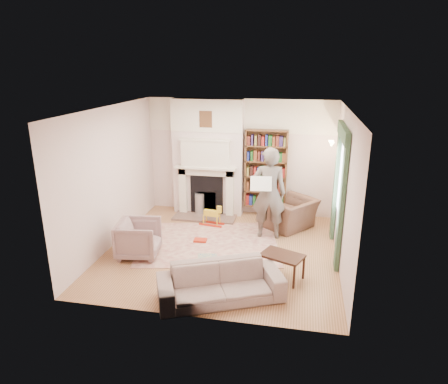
% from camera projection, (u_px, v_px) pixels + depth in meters
% --- Properties ---
extents(floor, '(4.50, 4.50, 0.00)m').
position_uv_depth(floor, '(222.00, 250.00, 8.01)').
color(floor, brown).
rests_on(floor, ground).
extents(ceiling, '(4.50, 4.50, 0.00)m').
position_uv_depth(ceiling, '(221.00, 109.00, 7.15)').
color(ceiling, white).
rests_on(ceiling, wall_back).
extents(wall_back, '(4.50, 0.00, 4.50)m').
position_uv_depth(wall_back, '(240.00, 157.00, 9.68)').
color(wall_back, beige).
rests_on(wall_back, floor).
extents(wall_front, '(4.50, 0.00, 4.50)m').
position_uv_depth(wall_front, '(189.00, 230.00, 5.48)').
color(wall_front, beige).
rests_on(wall_front, floor).
extents(wall_left, '(0.00, 4.50, 4.50)m').
position_uv_depth(wall_left, '(112.00, 177.00, 7.99)').
color(wall_left, beige).
rests_on(wall_left, floor).
extents(wall_right, '(0.00, 4.50, 4.50)m').
position_uv_depth(wall_right, '(344.00, 190.00, 7.17)').
color(wall_right, beige).
rests_on(wall_right, floor).
extents(fireplace, '(1.70, 0.58, 2.80)m').
position_uv_depth(fireplace, '(208.00, 158.00, 9.64)').
color(fireplace, beige).
rests_on(fireplace, floor).
extents(bookcase, '(1.00, 0.24, 1.85)m').
position_uv_depth(bookcase, '(266.00, 169.00, 9.51)').
color(bookcase, brown).
rests_on(bookcase, floor).
extents(window, '(0.02, 0.90, 1.30)m').
position_uv_depth(window, '(342.00, 182.00, 7.53)').
color(window, silver).
rests_on(window, wall_right).
extents(curtain_left, '(0.07, 0.32, 2.40)m').
position_uv_depth(curtain_left, '(341.00, 206.00, 6.96)').
color(curtain_left, '#2E482F').
rests_on(curtain_left, floor).
extents(curtain_right, '(0.07, 0.32, 2.40)m').
position_uv_depth(curtain_right, '(336.00, 184.00, 8.27)').
color(curtain_right, '#2E482F').
rests_on(curtain_right, floor).
extents(pelmet, '(0.09, 1.70, 0.24)m').
position_uv_depth(pelmet, '(344.00, 132.00, 7.25)').
color(pelmet, '#2E482F').
rests_on(pelmet, wall_right).
extents(wall_sconce, '(0.20, 0.24, 0.24)m').
position_uv_depth(wall_sconce, '(329.00, 146.00, 8.46)').
color(wall_sconce, gold).
rests_on(wall_sconce, wall_right).
extents(rug, '(3.19, 2.68, 0.01)m').
position_uv_depth(rug, '(209.00, 243.00, 8.32)').
color(rug, beige).
rests_on(rug, floor).
extents(armchair_reading, '(1.36, 1.38, 0.68)m').
position_uv_depth(armchair_reading, '(290.00, 214.00, 9.02)').
color(armchair_reading, '#482C26').
rests_on(armchair_reading, floor).
extents(armchair_left, '(0.89, 0.87, 0.71)m').
position_uv_depth(armchair_left, '(139.00, 238.00, 7.69)').
color(armchair_left, gray).
rests_on(armchair_left, floor).
extents(sofa, '(2.10, 1.49, 0.57)m').
position_uv_depth(sofa, '(220.00, 283.00, 6.28)').
color(sofa, '#B4A995').
rests_on(sofa, floor).
extents(man_reading, '(0.77, 0.55, 1.97)m').
position_uv_depth(man_reading, '(269.00, 193.00, 8.35)').
color(man_reading, '#5A5048').
rests_on(man_reading, floor).
extents(newspaper, '(0.44, 0.17, 0.29)m').
position_uv_depth(newspaper, '(261.00, 184.00, 8.11)').
color(newspaper, white).
rests_on(newspaper, man_reading).
extents(coffee_table, '(0.82, 0.69, 0.45)m').
position_uv_depth(coffee_table, '(282.00, 266.00, 6.91)').
color(coffee_table, '#351B12').
rests_on(coffee_table, floor).
extents(paraffin_heater, '(0.31, 0.31, 0.55)m').
position_uv_depth(paraffin_heater, '(200.00, 204.00, 9.84)').
color(paraffin_heater, '#ADB0B5').
rests_on(paraffin_heater, floor).
extents(rocking_horse, '(0.59, 0.31, 0.49)m').
position_uv_depth(rocking_horse, '(212.00, 215.00, 9.17)').
color(rocking_horse, gold).
rests_on(rocking_horse, rug).
extents(board_game, '(0.43, 0.43, 0.03)m').
position_uv_depth(board_game, '(207.00, 258.00, 7.61)').
color(board_game, '#E0C84F').
rests_on(board_game, rug).
extents(game_box_lid, '(0.28, 0.19, 0.04)m').
position_uv_depth(game_box_lid, '(200.00, 240.00, 8.38)').
color(game_box_lid, '#B52A14').
rests_on(game_box_lid, rug).
extents(comic_annuals, '(0.33, 0.36, 0.02)m').
position_uv_depth(comic_annuals, '(226.00, 260.00, 7.57)').
color(comic_annuals, red).
rests_on(comic_annuals, rug).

